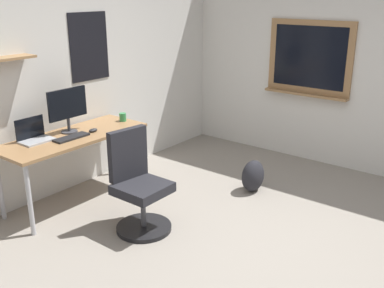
% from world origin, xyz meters
% --- Properties ---
extents(ground_plane, '(5.20, 5.20, 0.00)m').
position_xyz_m(ground_plane, '(0.00, 0.00, 0.00)').
color(ground_plane, gray).
rests_on(ground_plane, ground).
extents(wall_back, '(5.00, 0.30, 2.60)m').
position_xyz_m(wall_back, '(-0.01, 2.45, 1.30)').
color(wall_back, silver).
rests_on(wall_back, ground).
extents(wall_right, '(0.22, 5.00, 2.60)m').
position_xyz_m(wall_right, '(2.45, 0.03, 1.30)').
color(wall_right, silver).
rests_on(wall_right, ground).
extents(desk, '(1.55, 0.62, 0.74)m').
position_xyz_m(desk, '(-0.28, 2.06, 0.66)').
color(desk, '#997047').
rests_on(desk, ground).
extents(office_chair, '(0.52, 0.52, 0.95)m').
position_xyz_m(office_chair, '(-0.29, 1.13, 0.41)').
color(office_chair, black).
rests_on(office_chair, ground).
extents(laptop, '(0.31, 0.21, 0.23)m').
position_xyz_m(laptop, '(-0.63, 2.21, 0.79)').
color(laptop, '#ADAFB5').
rests_on(laptop, desk).
extents(monitor_primary, '(0.46, 0.17, 0.46)m').
position_xyz_m(monitor_primary, '(-0.24, 2.16, 1.01)').
color(monitor_primary, '#38383D').
rests_on(monitor_primary, desk).
extents(keyboard, '(0.37, 0.13, 0.02)m').
position_xyz_m(keyboard, '(-0.36, 1.98, 0.75)').
color(keyboard, black).
rests_on(keyboard, desk).
extents(computer_mouse, '(0.10, 0.06, 0.03)m').
position_xyz_m(computer_mouse, '(-0.08, 1.98, 0.75)').
color(computer_mouse, '#262628').
rests_on(computer_mouse, desk).
extents(coffee_mug, '(0.08, 0.08, 0.09)m').
position_xyz_m(coffee_mug, '(0.40, 2.03, 0.78)').
color(coffee_mug, '#338C4C').
rests_on(coffee_mug, desk).
extents(backpack, '(0.32, 0.22, 0.36)m').
position_xyz_m(backpack, '(1.08, 0.71, 0.18)').
color(backpack, '#232328').
rests_on(backpack, ground).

